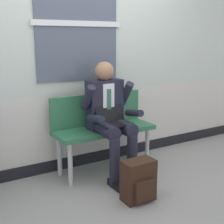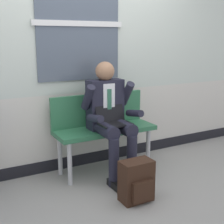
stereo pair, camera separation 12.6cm
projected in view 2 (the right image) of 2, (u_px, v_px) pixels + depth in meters
ground_plane at (114, 180)px, 3.45m from camera, size 18.00×18.00×0.00m
station_wall at (88, 46)px, 3.67m from camera, size 5.39×0.16×2.87m
bench_with_person at (103, 124)px, 3.65m from camera, size 1.16×0.42×0.89m
person_seated at (111, 116)px, 3.45m from camera, size 0.57×0.70×1.27m
backpack at (137, 182)px, 2.98m from camera, size 0.31×0.22×0.40m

